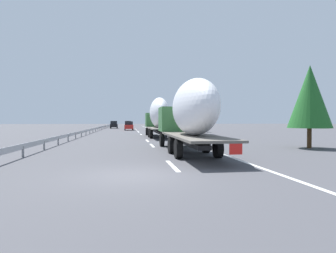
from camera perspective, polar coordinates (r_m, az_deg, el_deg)
name	(u,v)px	position (r m, az deg, el deg)	size (l,w,h in m)	color
ground_plane	(128,132)	(50.62, -7.97, -1.13)	(260.00, 260.00, 0.00)	#424247
lane_stripe_0	(172,166)	(12.90, 0.88, -7.89)	(3.20, 0.20, 0.01)	white
lane_stripe_1	(152,145)	(23.26, -3.22, -3.84)	(3.20, 0.20, 0.01)	white
lane_stripe_2	(147,141)	(28.87, -4.20, -2.86)	(3.20, 0.20, 0.01)	white
lane_stripe_3	(141,134)	(41.92, -5.45, -1.60)	(3.20, 0.20, 0.01)	white
lane_stripe_4	(139,132)	(50.78, -5.94, -1.12)	(3.20, 0.20, 0.01)	white
lane_stripe_5	(138,131)	(54.76, -6.10, -0.95)	(3.20, 0.20, 0.01)	white
lane_stripe_6	(137,130)	(61.79, -6.34, -0.71)	(3.20, 0.20, 0.01)	white
lane_stripe_7	(136,129)	(68.65, -6.53, -0.52)	(3.20, 0.20, 0.01)	white
lane_stripe_8	(133,127)	(95.10, -7.00, -0.05)	(3.20, 0.20, 0.01)	white
edge_line_right	(156,131)	(55.91, -2.34, -0.90)	(110.00, 0.20, 0.01)	white
truck_lead	(158,116)	(35.08, -1.97, 2.22)	(13.57, 2.55, 4.81)	#387038
truck_trailing	(189,113)	(17.61, 4.31, 2.70)	(13.44, 2.55, 4.42)	#387038
car_white_van	(127,124)	(104.07, -8.22, 0.58)	(4.43, 1.74, 1.92)	white
car_black_suv	(114,125)	(76.13, -10.83, 0.36)	(4.29, 1.89, 1.95)	black
car_red_compact	(129,126)	(60.91, -7.88, 0.15)	(4.35, 1.88, 1.88)	red
car_blue_sedan	(128,124)	(91.84, -7.95, 0.51)	(4.62, 1.83, 1.95)	#28479E
road_sign	(162,119)	(57.53, -1.31, 1.45)	(0.10, 0.90, 3.34)	gray
tree_0	(197,112)	(51.68, 5.94, 2.98)	(3.25, 3.25, 6.13)	#472D19
tree_1	(167,115)	(82.56, -0.28, 2.26)	(3.84, 3.84, 5.78)	#472D19
tree_2	(310,97)	(23.40, 26.62, 5.40)	(3.10, 3.10, 6.14)	#472D19
tree_3	(198,106)	(42.89, 5.97, 4.17)	(3.26, 3.26, 6.76)	#472D19
guardrail_median	(96,129)	(53.91, -14.37, -0.40)	(94.00, 0.10, 0.76)	#9EA0A5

